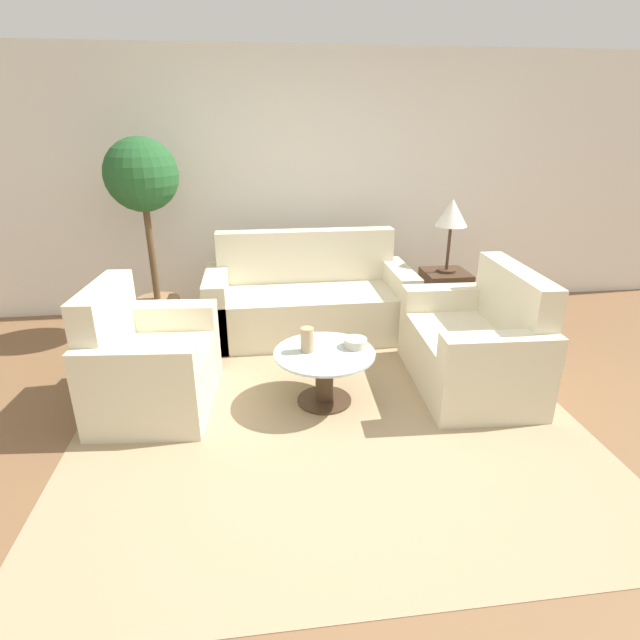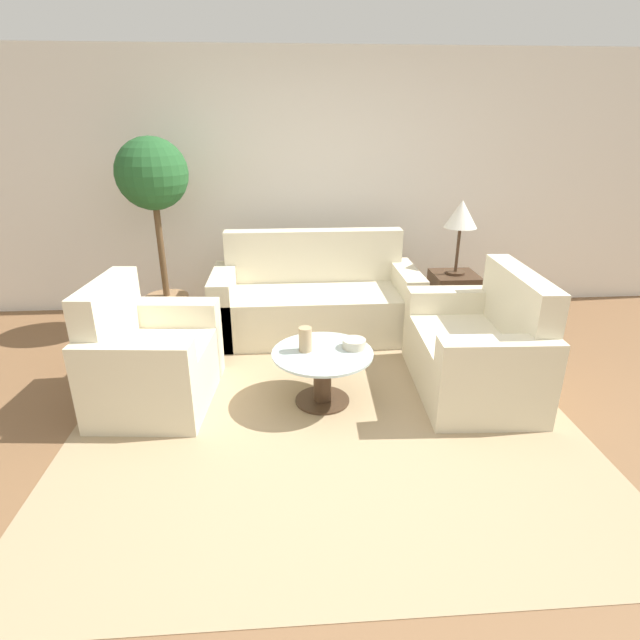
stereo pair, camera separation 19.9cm
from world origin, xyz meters
name	(u,v)px [view 2 (the right image)]	position (x,y,z in m)	size (l,w,h in m)	color
ground_plane	(323,453)	(0.00, 0.00, 0.00)	(14.00, 14.00, 0.00)	brown
wall_back	(303,186)	(0.00, 2.74, 1.30)	(10.00, 0.06, 2.60)	white
rug	(322,401)	(0.04, 0.61, 0.00)	(3.40, 3.51, 0.01)	tan
sofa_main	(315,301)	(0.08, 1.95, 0.31)	(1.92, 0.83, 0.95)	beige
armchair	(148,362)	(-1.22, 0.74, 0.31)	(0.85, 1.05, 0.91)	beige
loveseat	(480,352)	(1.25, 0.74, 0.31)	(0.84, 1.26, 0.93)	beige
coffee_table	(322,370)	(0.04, 0.61, 0.26)	(0.73, 0.73, 0.41)	#422D1E
side_table	(452,301)	(1.42, 1.93, 0.28)	(0.42, 0.42, 0.56)	#422D1E
table_lamp	(461,217)	(1.42, 1.93, 1.11)	(0.30, 0.30, 0.70)	#422D1E
potted_plant	(155,201)	(-1.37, 2.12, 1.25)	(0.64, 0.64, 1.81)	#93704C
vase	(305,339)	(-0.08, 0.64, 0.49)	(0.09, 0.09, 0.18)	tan
bowl	(354,344)	(0.28, 0.66, 0.44)	(0.17, 0.17, 0.07)	beige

